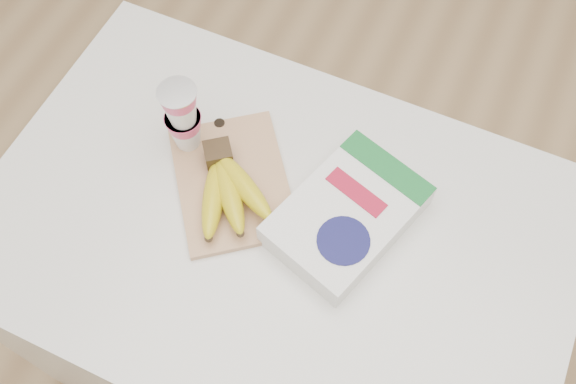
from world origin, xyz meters
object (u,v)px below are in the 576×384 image
object	(u,v)px
table	(278,299)
cereal_box	(347,215)
bananas	(228,189)
yogurt_stack	(182,116)
cutting_board	(232,182)

from	to	relation	value
table	cereal_box	bearing A→B (deg)	28.38
bananas	cereal_box	size ratio (longest dim) A/B	0.65
bananas	yogurt_stack	distance (m)	0.15
table	bananas	bearing A→B (deg)	170.75
cereal_box	yogurt_stack	bearing A→B (deg)	-166.56
table	bananas	distance (m)	0.44
cutting_board	yogurt_stack	distance (m)	0.15
cereal_box	cutting_board	bearing A→B (deg)	-158.77
table	yogurt_stack	bearing A→B (deg)	158.83
cutting_board	bananas	distance (m)	0.04
bananas	yogurt_stack	size ratio (longest dim) A/B	1.25
table	bananas	world-z (taller)	bananas
table	cereal_box	size ratio (longest dim) A/B	3.44
cutting_board	cereal_box	size ratio (longest dim) A/B	0.87
bananas	cereal_box	distance (m)	0.21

